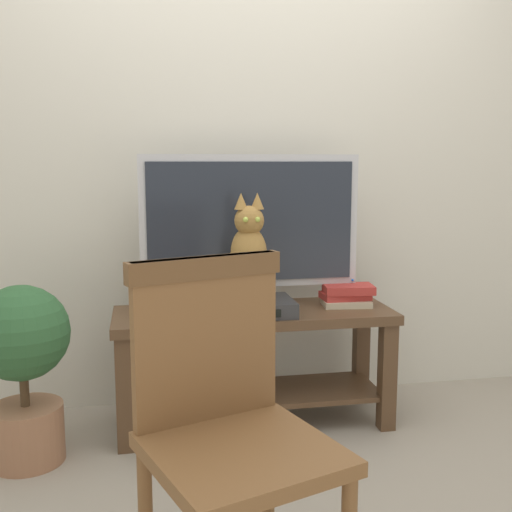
{
  "coord_description": "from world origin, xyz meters",
  "views": [
    {
      "loc": [
        -0.51,
        -2.19,
        1.21
      ],
      "look_at": [
        -0.01,
        0.45,
        0.8
      ],
      "focal_mm": 43.19,
      "sensor_mm": 36.0,
      "label": 1
    }
  ],
  "objects": [
    {
      "name": "tv_stand",
      "position": [
        -0.01,
        0.5,
        0.37
      ],
      "size": [
        1.27,
        0.44,
        0.54
      ],
      "color": "#513823",
      "rests_on": "ground"
    },
    {
      "name": "cat",
      "position": [
        -0.05,
        0.41,
        0.79
      ],
      "size": [
        0.2,
        0.37,
        0.48
      ],
      "color": "olive",
      "rests_on": "media_box"
    },
    {
      "name": "book_stack",
      "position": [
        0.44,
        0.52,
        0.59
      ],
      "size": [
        0.25,
        0.18,
        0.1
      ],
      "color": "beige",
      "rests_on": "tv_stand"
    },
    {
      "name": "tv",
      "position": [
        -0.01,
        0.58,
        0.92
      ],
      "size": [
        1.01,
        0.2,
        0.71
      ],
      "color": "#B7B7BC",
      "rests_on": "tv_stand"
    },
    {
      "name": "media_box",
      "position": [
        -0.05,
        0.43,
        0.58
      ],
      "size": [
        0.41,
        0.28,
        0.07
      ],
      "color": "#2D2D30",
      "rests_on": "tv_stand"
    },
    {
      "name": "potted_plant",
      "position": [
        -0.99,
        0.3,
        0.42
      ],
      "size": [
        0.38,
        0.38,
        0.73
      ],
      "color": "#9E6B4C",
      "rests_on": "ground"
    },
    {
      "name": "ground_plane",
      "position": [
        0.0,
        0.0,
        0.0
      ],
      "size": [
        12.0,
        12.0,
        0.0
      ],
      "primitive_type": "plane",
      "color": "gray"
    },
    {
      "name": "back_wall",
      "position": [
        0.0,
        0.91,
        1.4
      ],
      "size": [
        7.0,
        0.12,
        2.8
      ],
      "primitive_type": "cube",
      "color": "beige",
      "rests_on": "ground"
    },
    {
      "name": "wooden_chair",
      "position": [
        -0.3,
        -0.66,
        0.56
      ],
      "size": [
        0.57,
        0.57,
        0.96
      ],
      "color": "brown",
      "rests_on": "ground"
    }
  ]
}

